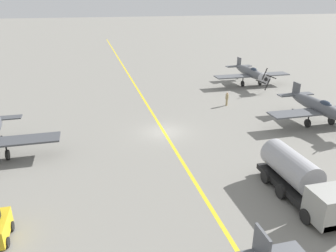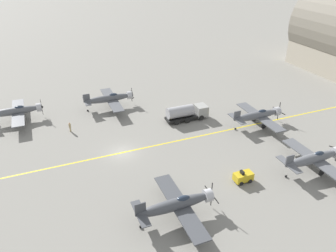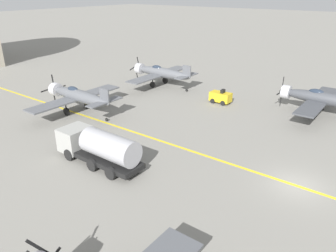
# 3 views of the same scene
# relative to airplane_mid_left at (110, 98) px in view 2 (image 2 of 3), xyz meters

# --- Properties ---
(ground_plane) EXTENTS (400.00, 400.00, 0.00)m
(ground_plane) POSITION_rel_airplane_mid_left_xyz_m (16.91, -2.15, -2.01)
(ground_plane) COLOR gray
(taxiway_stripe) EXTENTS (0.30, 160.00, 0.01)m
(taxiway_stripe) POSITION_rel_airplane_mid_left_xyz_m (16.91, -2.15, -2.01)
(taxiway_stripe) COLOR yellow
(taxiway_stripe) RESTS_ON ground
(airplane_mid_left) EXTENTS (12.00, 9.98, 3.65)m
(airplane_mid_left) POSITION_rel_airplane_mid_left_xyz_m (0.00, 0.00, 0.00)
(airplane_mid_left) COLOR #505358
(airplane_mid_left) RESTS_ON ground
(airplane_mid_right) EXTENTS (12.00, 9.98, 3.80)m
(airplane_mid_right) POSITION_rel_airplane_mid_left_xyz_m (33.01, 0.26, -0.00)
(airplane_mid_right) COLOR #42454A
(airplane_mid_right) RESTS_ON ground
(airplane_far_center) EXTENTS (12.00, 9.98, 3.80)m
(airplane_far_center) POSITION_rel_airplane_mid_left_xyz_m (17.30, 22.90, 0.00)
(airplane_far_center) COLOR #56595E
(airplane_far_center) RESTS_ON ground
(airplane_near_left) EXTENTS (12.00, 9.98, 3.71)m
(airplane_near_left) POSITION_rel_airplane_mid_left_xyz_m (-0.81, -17.34, -0.00)
(airplane_near_left) COLOR #57595E
(airplane_near_left) RESTS_ON ground
(airplane_far_right) EXTENTS (12.00, 9.98, 3.76)m
(airplane_far_right) POSITION_rel_airplane_mid_left_xyz_m (31.68, 22.08, -0.00)
(airplane_far_right) COLOR #585A60
(airplane_far_right) RESTS_ON ground
(fuel_tanker) EXTENTS (2.68, 8.00, 2.98)m
(fuel_tanker) POSITION_rel_airplane_mid_left_xyz_m (10.55, 11.98, -0.50)
(fuel_tanker) COLOR black
(fuel_tanker) RESTS_ON ground
(tow_tractor) EXTENTS (1.57, 2.60, 1.79)m
(tow_tractor) POSITION_rel_airplane_mid_left_xyz_m (30.15, 11.38, -1.22)
(tow_tractor) COLOR gold
(tow_tractor) RESTS_ON ground
(ground_crew_walking) EXTENTS (0.38, 0.38, 1.75)m
(ground_crew_walking) POSITION_rel_airplane_mid_left_xyz_m (6.95, -8.78, -1.06)
(ground_crew_walking) COLOR tan
(ground_crew_walking) RESTS_ON ground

